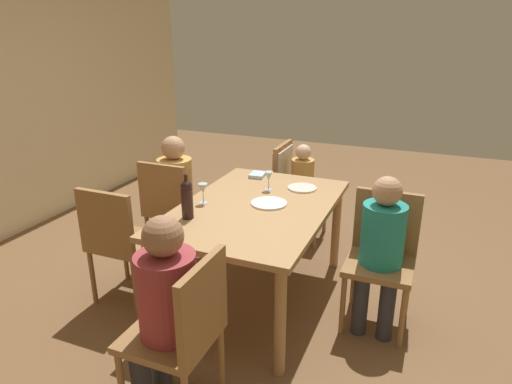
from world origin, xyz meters
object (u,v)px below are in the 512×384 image
person_woman_host (164,303)px  dining_table (256,217)px  wine_glass_centre (269,177)px  chair_left_end (184,328)px  chair_far_left (118,237)px  dinner_plate_guest_left (302,188)px  dinner_plate_host (269,203)px  person_man_bearded (177,188)px  person_child_small (305,183)px  chair_far_right (171,204)px  handbag (157,262)px  person_man_guest (381,244)px  chair_near (382,250)px  chair_right_end (290,178)px  wine_bottle_tall_green (187,198)px  wine_glass_near_left (203,189)px

person_woman_host → dining_table: bearing=-1.3°
wine_glass_centre → chair_left_end: bearing=-175.4°
dining_table → chair_far_left: (-0.44, 0.89, -0.14)m
wine_glass_centre → dinner_plate_guest_left: (0.12, -0.24, -0.10)m
chair_left_end → dinner_plate_host: chair_left_end is taller
person_man_bearded → person_child_small: (0.78, -0.92, -0.08)m
chair_left_end → wine_glass_centre: bearing=4.6°
dining_table → chair_far_left: bearing=116.1°
chair_far_right → handbag: size_ratio=3.29×
wine_glass_centre → person_man_guest: bearing=-111.4°
chair_near → dinner_plate_host: size_ratio=3.53×
chair_far_left → person_child_small: 1.84m
person_child_small → dining_table: bearing=-1.2°
dinner_plate_host → handbag: (-0.05, 0.97, -0.65)m
chair_far_right → chair_right_end: size_ratio=1.00×
person_man_guest → dinner_plate_host: size_ratio=4.15×
dinner_plate_guest_left → dining_table: bearing=156.1°
dinner_plate_host → person_child_small: bearing=2.8°
dinner_plate_guest_left → chair_right_end: bearing=25.2°
person_child_small → chair_far_right: bearing=-45.7°
chair_right_end → chair_far_left: (-1.59, 0.77, -0.06)m
wine_glass_centre → dinner_plate_host: size_ratio=0.57×
person_man_bearded → handbag: bearing=-90.0°
chair_right_end → person_child_small: 0.15m
person_woman_host → handbag: person_woman_host is taller
wine_bottle_tall_green → person_child_small: bearing=-13.0°
chair_far_left → dinner_plate_guest_left: bearing=39.3°
person_man_bearded → wine_bottle_tall_green: 0.98m
chair_far_left → dinner_plate_guest_left: chair_far_left is taller
chair_right_end → person_child_small: size_ratio=0.98×
chair_left_end → chair_near: same height
wine_bottle_tall_green → wine_glass_near_left: size_ratio=2.05×
chair_far_right → chair_right_end: 1.18m
person_woman_host → person_man_bearded: person_woman_host is taller
person_man_bearded → wine_glass_centre: bearing=-2.6°
person_woman_host → person_man_bearded: bearing=29.5°
chair_right_end → dinner_plate_host: size_ratio=3.53×
dining_table → wine_glass_centre: wine_glass_centre is taller
chair_left_end → dinner_plate_host: 1.23m
chair_left_end → person_man_bearded: person_man_bearded is taller
person_man_guest → handbag: bearing=-0.8°
dinner_plate_guest_left → dinner_plate_host: bearing=162.9°
chair_right_end → dinner_plate_guest_left: (-0.70, -0.33, 0.17)m
chair_near → wine_glass_centre: size_ratio=6.17×
chair_far_right → person_child_small: 1.28m
person_woman_host → wine_glass_centre: 1.51m
person_woman_host → dinner_plate_guest_left: person_woman_host is taller
chair_near → person_woman_host: size_ratio=0.82×
dining_table → chair_near: size_ratio=1.69×
wine_glass_near_left → handbag: 0.92m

